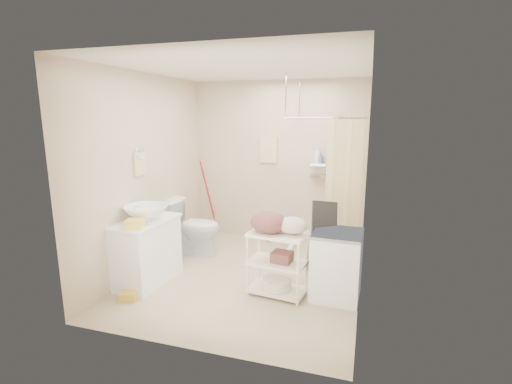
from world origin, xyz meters
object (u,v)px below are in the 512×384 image
at_px(vanity, 147,251).
at_px(washing_machine, 337,265).
at_px(toilet, 193,227).
at_px(laundry_rack, 277,258).

height_order(vanity, washing_machine, vanity).
height_order(vanity, toilet, toilet).
height_order(vanity, laundry_rack, laundry_rack).
distance_m(toilet, washing_machine, 2.31).
relative_size(vanity, toilet, 1.09).
bearing_deg(vanity, laundry_rack, 8.32).
height_order(toilet, laundry_rack, laundry_rack).
xyz_separation_m(washing_machine, laundry_rack, (-0.66, -0.14, 0.06)).
bearing_deg(washing_machine, vanity, -170.39).
bearing_deg(vanity, toilet, 86.94).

